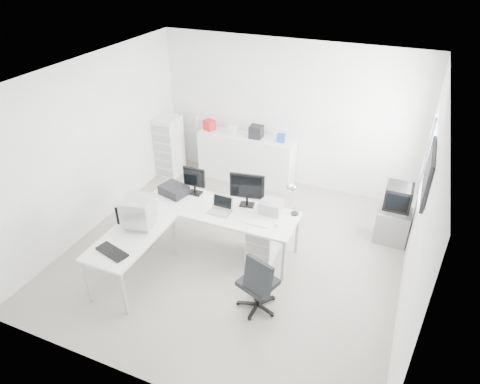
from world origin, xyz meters
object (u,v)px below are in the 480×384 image
at_px(laptop, 219,206).
at_px(filing_cabinet, 169,146).
at_px(crt_tv, 398,199).
at_px(lcd_monitor_large, 247,190).
at_px(inkjet_printer, 174,190).
at_px(drawer_pedestal, 263,241).
at_px(side_desk, 134,257).
at_px(main_desk, 220,228).
at_px(lcd_monitor_small, 194,181).
at_px(tv_cabinet, 392,225).
at_px(sideboard, 246,158).
at_px(crt_monitor, 138,211).
at_px(laser_printer, 271,207).
at_px(office_chair, 258,280).

bearing_deg(laptop, filing_cabinet, 137.25).
xyz_separation_m(crt_tv, filing_cabinet, (-4.50, 0.61, -0.18)).
height_order(lcd_monitor_large, laptop, lcd_monitor_large).
height_order(inkjet_printer, filing_cabinet, filing_cabinet).
xyz_separation_m(drawer_pedestal, laptop, (-0.65, -0.15, 0.56)).
bearing_deg(side_desk, drawer_pedestal, 36.57).
xyz_separation_m(main_desk, lcd_monitor_small, (-0.55, 0.25, 0.61)).
relative_size(main_desk, crt_tv, 4.80).
xyz_separation_m(lcd_monitor_small, crt_tv, (3.03, 1.02, -0.20)).
xyz_separation_m(main_desk, tv_cabinet, (2.48, 1.27, -0.09)).
bearing_deg(tv_cabinet, lcd_monitor_large, -154.41).
distance_m(lcd_monitor_large, sideboard, 2.21).
distance_m(drawer_pedestal, lcd_monitor_large, 0.83).
height_order(tv_cabinet, filing_cabinet, filing_cabinet).
distance_m(side_desk, lcd_monitor_small, 1.51).
xyz_separation_m(tv_cabinet, filing_cabinet, (-4.50, 0.61, 0.33)).
relative_size(inkjet_printer, filing_cabinet, 0.34).
height_order(main_desk, crt_monitor, crt_monitor).
distance_m(inkjet_printer, sideboard, 2.19).
height_order(lcd_monitor_small, crt_monitor, crt_monitor).
relative_size(laser_printer, sideboard, 0.17).
distance_m(drawer_pedestal, lcd_monitor_small, 1.44).
bearing_deg(drawer_pedestal, lcd_monitor_large, 150.26).
bearing_deg(laptop, office_chair, -41.44).
distance_m(drawer_pedestal, tv_cabinet, 2.16).
distance_m(office_chair, tv_cabinet, 2.69).
relative_size(main_desk, office_chair, 2.48).
bearing_deg(main_desk, tv_cabinet, 27.12).
relative_size(office_chair, sideboard, 0.50).
bearing_deg(lcd_monitor_small, laptop, -29.50).
relative_size(side_desk, laser_printer, 4.37).
bearing_deg(filing_cabinet, drawer_pedestal, -33.87).
bearing_deg(laptop, crt_monitor, -139.27).
relative_size(main_desk, laptop, 6.89).
xyz_separation_m(crt_monitor, filing_cabinet, (-1.17, 2.73, -0.39)).
bearing_deg(crt_tv, lcd_monitor_small, -161.39).
distance_m(lcd_monitor_large, laptop, 0.49).
height_order(drawer_pedestal, filing_cabinet, filing_cabinet).
xyz_separation_m(lcd_monitor_small, laser_printer, (1.30, -0.03, -0.14)).
relative_size(lcd_monitor_large, laptop, 1.58).
xyz_separation_m(side_desk, lcd_monitor_large, (1.20, 1.35, 0.65)).
distance_m(main_desk, lcd_monitor_small, 0.86).
relative_size(laptop, sideboard, 0.18).
bearing_deg(filing_cabinet, inkjet_printer, -56.63).
xyz_separation_m(laser_printer, filing_cabinet, (-2.77, 1.66, -0.23)).
relative_size(main_desk, tv_cabinet, 4.25).
distance_m(inkjet_printer, crt_tv, 3.53).
distance_m(laser_printer, tv_cabinet, 2.10).
relative_size(crt_monitor, tv_cabinet, 0.90).
bearing_deg(tv_cabinet, crt_monitor, -147.52).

